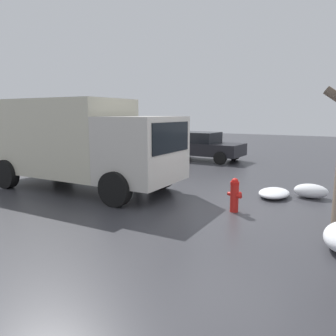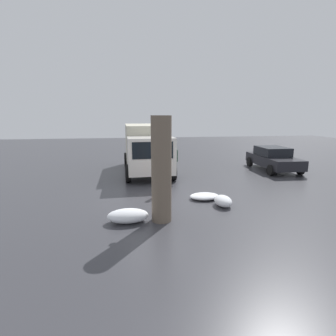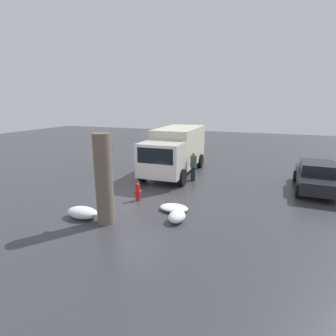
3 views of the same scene
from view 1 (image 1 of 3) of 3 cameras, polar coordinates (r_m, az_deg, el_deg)
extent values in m
plane|color=#38383D|center=(8.07, 11.41, -7.46)|extent=(60.00, 60.00, 0.00)
cylinder|color=red|center=(7.98, 11.48, -5.20)|extent=(0.20, 0.20, 0.66)
cylinder|color=red|center=(7.90, 11.57, -2.61)|extent=(0.21, 0.21, 0.08)
sphere|color=red|center=(7.89, 11.58, -2.34)|extent=(0.17, 0.17, 0.17)
cylinder|color=red|center=(8.07, 12.22, -4.48)|extent=(0.14, 0.14, 0.11)
cylinder|color=red|center=(8.06, 10.71, -4.45)|extent=(0.13, 0.12, 0.09)
cylinder|color=red|center=(7.87, 12.31, -4.85)|extent=(0.13, 0.12, 0.09)
cube|color=beige|center=(9.05, -4.44, 3.25)|extent=(1.82, 2.31, 1.80)
cube|color=black|center=(8.55, 0.59, 5.34)|extent=(0.06, 1.91, 0.79)
cube|color=beige|center=(11.13, -18.48, 5.26)|extent=(4.70, 2.36, 2.30)
cylinder|color=black|center=(10.18, -1.26, -1.15)|extent=(0.90, 0.30, 0.90)
cylinder|color=black|center=(8.34, -9.20, -3.64)|extent=(0.90, 0.30, 0.90)
cylinder|color=black|center=(12.87, -18.00, 0.62)|extent=(0.90, 0.30, 0.90)
cylinder|color=black|center=(11.47, -26.32, -0.94)|extent=(0.90, 0.30, 0.90)
cylinder|color=#23232D|center=(11.04, -5.34, -0.66)|extent=(0.24, 0.24, 0.78)
cylinder|color=#3F5947|center=(10.94, -5.40, 3.03)|extent=(0.36, 0.36, 0.65)
sphere|color=tan|center=(10.90, -5.44, 5.29)|extent=(0.21, 0.21, 0.21)
cube|color=black|center=(16.61, 5.87, 3.42)|extent=(4.18, 1.93, 0.58)
cube|color=black|center=(16.66, 5.27, 5.36)|extent=(2.04, 1.63, 0.52)
cylinder|color=black|center=(16.89, 11.46, 2.39)|extent=(0.61, 0.22, 0.60)
cylinder|color=black|center=(15.26, 9.07, 1.72)|extent=(0.61, 0.22, 0.60)
cylinder|color=black|center=(18.07, 3.15, 3.01)|extent=(0.61, 0.22, 0.60)
cylinder|color=black|center=(16.56, 0.15, 2.44)|extent=(0.61, 0.22, 0.60)
ellipsoid|color=white|center=(9.70, 17.99, -4.16)|extent=(0.82, 1.18, 0.23)
ellipsoid|color=white|center=(9.96, 23.63, -3.68)|extent=(0.90, 0.61, 0.39)
camera|label=2|loc=(10.02, 82.45, 6.81)|focal=28.00mm
camera|label=3|loc=(14.75, 62.48, 12.23)|focal=28.00mm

